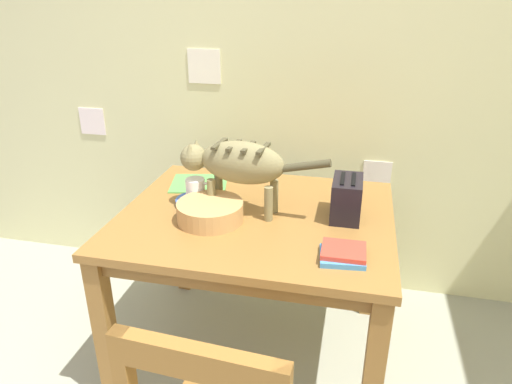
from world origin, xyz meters
TOP-DOWN VIEW (x-y plane):
  - wall_rear at (0.00, 2.24)m, footprint 4.31×0.11m
  - dining_table at (-0.04, 1.51)m, footprint 1.15×0.95m
  - cat at (-0.13, 1.51)m, footprint 0.64×0.18m
  - saucer_bowl at (-0.32, 1.53)m, footprint 0.18×0.18m
  - coffee_mug at (-0.32, 1.53)m, footprint 0.13×0.09m
  - magazine at (-0.39, 1.77)m, footprint 0.31×0.29m
  - book_stack at (0.34, 1.22)m, footprint 0.17×0.16m
  - wicker_basket at (-0.21, 1.40)m, footprint 0.27×0.27m
  - toaster at (0.33, 1.56)m, footprint 0.12×0.20m

SIDE VIEW (x-z plane):
  - dining_table at x=-0.04m, z-range 0.28..1.03m
  - magazine at x=-0.39m, z-range 0.75..0.75m
  - saucer_bowl at x=-0.32m, z-range 0.75..0.78m
  - book_stack at x=0.34m, z-range 0.75..0.78m
  - wicker_basket at x=-0.21m, z-range 0.75..0.83m
  - coffee_mug at x=-0.32m, z-range 0.78..0.87m
  - toaster at x=0.33m, z-range 0.74..0.92m
  - cat at x=-0.13m, z-range 0.81..1.12m
  - wall_rear at x=0.00m, z-range 0.00..2.50m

